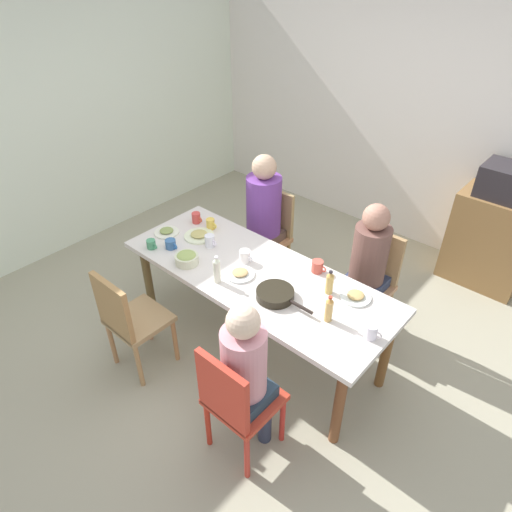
{
  "coord_description": "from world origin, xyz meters",
  "views": [
    {
      "loc": [
        1.75,
        -1.98,
        2.77
      ],
      "look_at": [
        0.0,
        0.0,
        0.89
      ],
      "focal_mm": 31.78,
      "sensor_mm": 36.0,
      "label": 1
    }
  ],
  "objects_px": {
    "chair_2": "(269,231)",
    "cup_1": "(245,256)",
    "plate_2": "(240,274)",
    "bottle_0": "(330,283)",
    "bottle_1": "(217,270)",
    "person_0": "(246,370)",
    "chair_1": "(370,278)",
    "cup_4": "(371,331)",
    "plate_3": "(167,232)",
    "serving_pan": "(276,294)",
    "bottle_2": "(329,309)",
    "chair_0": "(236,400)",
    "plate_0": "(199,235)",
    "cup_5": "(151,244)",
    "bowl_0": "(187,258)",
    "cup_2": "(171,244)",
    "person_1": "(368,262)",
    "cup_0": "(210,241)",
    "cup_3": "(211,224)",
    "chair_3": "(129,318)",
    "cup_7": "(196,218)",
    "plate_1": "(356,296)",
    "dining_table": "(256,281)",
    "person_2": "(263,210)",
    "cup_6": "(318,266)",
    "side_cabinet": "(490,240)"
  },
  "relations": [
    {
      "from": "chair_1",
      "to": "bottle_1",
      "type": "bearing_deg",
      "value": -122.59
    },
    {
      "from": "serving_pan",
      "to": "cup_4",
      "type": "relative_size",
      "value": 3.8
    },
    {
      "from": "plate_2",
      "to": "bottle_2",
      "type": "height_order",
      "value": "bottle_2"
    },
    {
      "from": "dining_table",
      "to": "bottle_2",
      "type": "xyz_separation_m",
      "value": [
        0.68,
        -0.07,
        0.17
      ]
    },
    {
      "from": "cup_3",
      "to": "chair_3",
      "type": "bearing_deg",
      "value": -80.9
    },
    {
      "from": "cup_5",
      "to": "chair_1",
      "type": "bearing_deg",
      "value": 38.73
    },
    {
      "from": "plate_2",
      "to": "cup_0",
      "type": "distance_m",
      "value": 0.45
    },
    {
      "from": "cup_1",
      "to": "cup_2",
      "type": "distance_m",
      "value": 0.62
    },
    {
      "from": "plate_2",
      "to": "cup_4",
      "type": "relative_size",
      "value": 1.84
    },
    {
      "from": "person_1",
      "to": "plate_0",
      "type": "bearing_deg",
      "value": -152.07
    },
    {
      "from": "cup_0",
      "to": "cup_3",
      "type": "distance_m",
      "value": 0.27
    },
    {
      "from": "plate_0",
      "to": "chair_3",
      "type": "bearing_deg",
      "value": -80.58
    },
    {
      "from": "chair_2",
      "to": "bottle_1",
      "type": "relative_size",
      "value": 4.1
    },
    {
      "from": "side_cabinet",
      "to": "plate_0",
      "type": "bearing_deg",
      "value": -130.11
    },
    {
      "from": "person_1",
      "to": "person_2",
      "type": "relative_size",
      "value": 0.94
    },
    {
      "from": "plate_2",
      "to": "cup_6",
      "type": "xyz_separation_m",
      "value": [
        0.4,
        0.41,
        0.03
      ]
    },
    {
      "from": "chair_2",
      "to": "cup_1",
      "type": "xyz_separation_m",
      "value": [
        0.38,
        -0.74,
        0.28
      ]
    },
    {
      "from": "cup_4",
      "to": "cup_5",
      "type": "xyz_separation_m",
      "value": [
        -1.79,
        -0.28,
        -0.01
      ]
    },
    {
      "from": "plate_2",
      "to": "bottle_0",
      "type": "bearing_deg",
      "value": 23.94
    },
    {
      "from": "chair_0",
      "to": "plate_0",
      "type": "distance_m",
      "value": 1.49
    },
    {
      "from": "serving_pan",
      "to": "bottle_2",
      "type": "relative_size",
      "value": 2.26
    },
    {
      "from": "cup_5",
      "to": "bowl_0",
      "type": "bearing_deg",
      "value": 8.09
    },
    {
      "from": "plate_2",
      "to": "plate_3",
      "type": "height_order",
      "value": "same"
    },
    {
      "from": "plate_2",
      "to": "bottle_1",
      "type": "xyz_separation_m",
      "value": [
        -0.07,
        -0.16,
        0.09
      ]
    },
    {
      "from": "person_0",
      "to": "chair_1",
      "type": "xyz_separation_m",
      "value": [
        -0.0,
        1.48,
        -0.19
      ]
    },
    {
      "from": "cup_4",
      "to": "bottle_0",
      "type": "distance_m",
      "value": 0.48
    },
    {
      "from": "bowl_0",
      "to": "cup_2",
      "type": "distance_m",
      "value": 0.25
    },
    {
      "from": "plate_2",
      "to": "cup_6",
      "type": "relative_size",
      "value": 1.77
    },
    {
      "from": "chair_2",
      "to": "plate_1",
      "type": "bearing_deg",
      "value": -24.05
    },
    {
      "from": "cup_2",
      "to": "chair_2",
      "type": "bearing_deg",
      "value": 79.53
    },
    {
      "from": "person_0",
      "to": "bottle_2",
      "type": "xyz_separation_m",
      "value": [
        0.15,
        0.62,
        0.14
      ]
    },
    {
      "from": "cup_3",
      "to": "cup_7",
      "type": "relative_size",
      "value": 0.98
    },
    {
      "from": "plate_3",
      "to": "cup_3",
      "type": "height_order",
      "value": "cup_3"
    },
    {
      "from": "chair_2",
      "to": "plate_2",
      "type": "relative_size",
      "value": 4.22
    },
    {
      "from": "bowl_0",
      "to": "cup_0",
      "type": "height_order",
      "value": "cup_0"
    },
    {
      "from": "bowl_0",
      "to": "cup_5",
      "type": "bearing_deg",
      "value": -171.91
    },
    {
      "from": "cup_0",
      "to": "cup_3",
      "type": "xyz_separation_m",
      "value": [
        -0.19,
        0.19,
        -0.0
      ]
    },
    {
      "from": "cup_1",
      "to": "bottle_0",
      "type": "xyz_separation_m",
      "value": [
        0.68,
        0.11,
        0.04
      ]
    },
    {
      "from": "dining_table",
      "to": "chair_0",
      "type": "relative_size",
      "value": 2.37
    },
    {
      "from": "chair_1",
      "to": "cup_4",
      "type": "bearing_deg",
      "value": -62.12
    },
    {
      "from": "chair_1",
      "to": "chair_3",
      "type": "distance_m",
      "value": 1.9
    },
    {
      "from": "serving_pan",
      "to": "side_cabinet",
      "type": "relative_size",
      "value": 0.49
    },
    {
      "from": "cup_2",
      "to": "person_1",
      "type": "bearing_deg",
      "value": 35.77
    },
    {
      "from": "plate_0",
      "to": "bottle_2",
      "type": "bearing_deg",
      "value": -5.3
    },
    {
      "from": "plate_1",
      "to": "cup_2",
      "type": "distance_m",
      "value": 1.48
    },
    {
      "from": "chair_1",
      "to": "chair_0",
      "type": "bearing_deg",
      "value": -90.0
    },
    {
      "from": "plate_3",
      "to": "cup_5",
      "type": "bearing_deg",
      "value": -69.09
    },
    {
      "from": "chair_3",
      "to": "plate_0",
      "type": "distance_m",
      "value": 0.89
    },
    {
      "from": "person_1",
      "to": "cup_3",
      "type": "xyz_separation_m",
      "value": [
        -1.23,
        -0.49,
        0.07
      ]
    },
    {
      "from": "person_0",
      "to": "bowl_0",
      "type": "distance_m",
      "value": 1.1
    }
  ]
}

